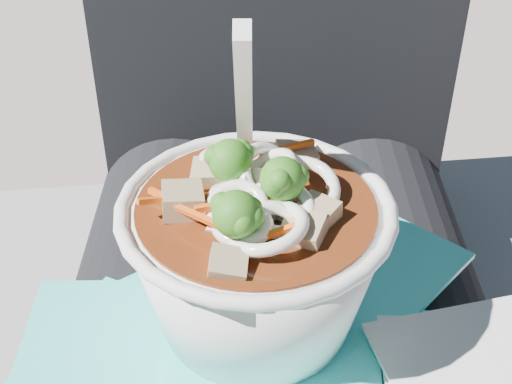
{
  "coord_description": "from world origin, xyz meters",
  "views": [
    {
      "loc": [
        -0.02,
        -0.37,
        1.0
      ],
      "look_at": [
        -0.02,
        -0.03,
        0.75
      ],
      "focal_mm": 50.0,
      "sensor_mm": 36.0,
      "label": 1
    }
  ],
  "objects": [
    {
      "name": "plastic_bag",
      "position": [
        -0.01,
        -0.06,
        0.63
      ],
      "size": [
        0.33,
        0.35,
        0.02
      ],
      "color": "#33D4CD",
      "rests_on": "lap"
    },
    {
      "name": "person_body",
      "position": [
        0.0,
        0.09,
        0.57
      ],
      "size": [
        0.34,
        0.94,
        1.02
      ],
      "color": "black",
      "rests_on": "ground"
    },
    {
      "name": "lap",
      "position": [
        0.0,
        0.0,
        0.55
      ],
      "size": [
        0.36,
        0.48,
        0.16
      ],
      "color": "black",
      "rests_on": "stone_ledge"
    },
    {
      "name": "udon_bowl",
      "position": [
        -0.02,
        -0.03,
        0.7
      ],
      "size": [
        0.21,
        0.21,
        0.21
      ],
      "color": "white",
      "rests_on": "plastic_bag"
    }
  ]
}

